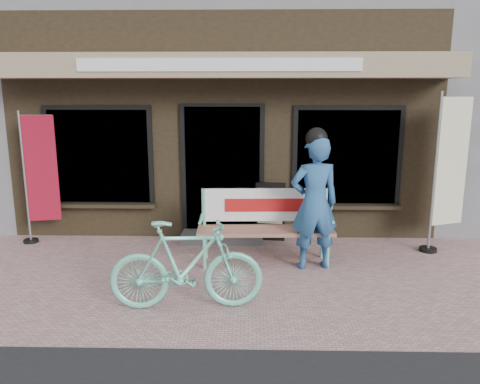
{
  "coord_description": "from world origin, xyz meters",
  "views": [
    {
      "loc": [
        0.46,
        -5.49,
        2.39
      ],
      "look_at": [
        0.31,
        0.7,
        1.05
      ],
      "focal_mm": 35.0,
      "sensor_mm": 36.0,
      "label": 1
    }
  ],
  "objects_px": {
    "nobori_cream": "(448,171)",
    "menu_stand": "(270,211)",
    "bench": "(265,220)",
    "bicycle": "(186,265)",
    "nobori_red": "(39,176)",
    "person": "(314,201)"
  },
  "relations": [
    {
      "from": "person",
      "to": "nobori_red",
      "type": "xyz_separation_m",
      "value": [
        -4.2,
        1.03,
        0.14
      ]
    },
    {
      "from": "person",
      "to": "nobori_cream",
      "type": "distance_m",
      "value": 2.24
    },
    {
      "from": "bench",
      "to": "bicycle",
      "type": "relative_size",
      "value": 1.13
    },
    {
      "from": "nobori_cream",
      "to": "menu_stand",
      "type": "xyz_separation_m",
      "value": [
        -2.61,
        0.43,
        -0.75
      ]
    },
    {
      "from": "bench",
      "to": "bicycle",
      "type": "xyz_separation_m",
      "value": [
        -0.91,
        -1.54,
        -0.09
      ]
    },
    {
      "from": "bench",
      "to": "nobori_cream",
      "type": "distance_m",
      "value": 2.85
    },
    {
      "from": "bench",
      "to": "nobori_red",
      "type": "relative_size",
      "value": 0.91
    },
    {
      "from": "nobori_cream",
      "to": "menu_stand",
      "type": "bearing_deg",
      "value": 150.7
    },
    {
      "from": "bench",
      "to": "nobori_red",
      "type": "bearing_deg",
      "value": 165.36
    },
    {
      "from": "menu_stand",
      "to": "nobori_red",
      "type": "bearing_deg",
      "value": -169.06
    },
    {
      "from": "bench",
      "to": "menu_stand",
      "type": "distance_m",
      "value": 0.97
    },
    {
      "from": "person",
      "to": "nobori_red",
      "type": "relative_size",
      "value": 0.92
    },
    {
      "from": "person",
      "to": "bicycle",
      "type": "relative_size",
      "value": 1.14
    },
    {
      "from": "nobori_cream",
      "to": "bicycle",
      "type": "bearing_deg",
      "value": -170.37
    },
    {
      "from": "nobori_red",
      "to": "nobori_cream",
      "type": "xyz_separation_m",
      "value": [
        6.27,
        -0.25,
        0.15
      ]
    },
    {
      "from": "nobori_cream",
      "to": "menu_stand",
      "type": "height_order",
      "value": "nobori_cream"
    },
    {
      "from": "bicycle",
      "to": "menu_stand",
      "type": "xyz_separation_m",
      "value": [
        1.03,
        2.5,
        -0.02
      ]
    },
    {
      "from": "menu_stand",
      "to": "bench",
      "type": "bearing_deg",
      "value": -88.69
    },
    {
      "from": "nobori_red",
      "to": "nobori_cream",
      "type": "relative_size",
      "value": 0.88
    },
    {
      "from": "bench",
      "to": "nobori_cream",
      "type": "bearing_deg",
      "value": 8.85
    },
    {
      "from": "bicycle",
      "to": "nobori_cream",
      "type": "height_order",
      "value": "nobori_cream"
    },
    {
      "from": "nobori_red",
      "to": "bicycle",
      "type": "bearing_deg",
      "value": -54.22
    }
  ]
}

